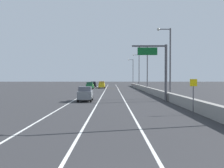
{
  "coord_description": "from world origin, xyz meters",
  "views": [
    {
      "loc": [
        -0.23,
        -5.55,
        3.09
      ],
      "look_at": [
        -0.05,
        47.48,
        1.91
      ],
      "focal_mm": 43.39,
      "sensor_mm": 36.0,
      "label": 1
    }
  ],
  "objects": [
    {
      "name": "overhead_sign_gantry",
      "position": [
        6.16,
        30.11,
        4.73
      ],
      "size": [
        4.68,
        0.36,
        7.5
      ],
      "color": "#47474C",
      "rests_on": "ground_plane"
    },
    {
      "name": "car_black_3",
      "position": [
        -6.59,
        86.92,
        0.95
      ],
      "size": [
        1.85,
        4.75,
        1.9
      ],
      "color": "black",
      "rests_on": "ground_plane"
    },
    {
      "name": "lamp_post_right_second",
      "position": [
        8.23,
        34.85,
        6.04
      ],
      "size": [
        2.14,
        0.44,
        10.57
      ],
      "color": "#4C4C51",
      "rests_on": "ground_plane"
    },
    {
      "name": "lamp_post_right_fourth",
      "position": [
        8.04,
        79.45,
        6.04
      ],
      "size": [
        2.14,
        0.44,
        10.57
      ],
      "color": "#4C4C51",
      "rests_on": "ground_plane"
    },
    {
      "name": "lane_stripe_left",
      "position": [
        -5.5,
        55.0,
        0.0
      ],
      "size": [
        0.16,
        130.0,
        0.0
      ],
      "primitive_type": "cube",
      "color": "silver",
      "rests_on": "ground_plane"
    },
    {
      "name": "lane_stripe_right",
      "position": [
        1.5,
        55.0,
        0.0
      ],
      "size": [
        0.16,
        130.0,
        0.0
      ],
      "primitive_type": "cube",
      "color": "silver",
      "rests_on": "ground_plane"
    },
    {
      "name": "car_yellow_2",
      "position": [
        -3.3,
        75.57,
        1.02
      ],
      "size": [
        1.91,
        4.24,
        2.06
      ],
      "color": "gold",
      "rests_on": "ground_plane"
    },
    {
      "name": "car_red_0",
      "position": [
        -3.63,
        84.16,
        1.0
      ],
      "size": [
        1.85,
        4.38,
        2.02
      ],
      "color": "red",
      "rests_on": "ground_plane"
    },
    {
      "name": "jersey_barrier_right",
      "position": [
        7.5,
        40.0,
        0.55
      ],
      "size": [
        0.6,
        120.0,
        1.1
      ],
      "primitive_type": "cube",
      "color": "gray",
      "rests_on": "ground_plane"
    },
    {
      "name": "car_green_4",
      "position": [
        -6.26,
        68.36,
        1.0
      ],
      "size": [
        1.92,
        4.68,
        2.01
      ],
      "color": "#196033",
      "rests_on": "ground_plane"
    },
    {
      "name": "lamp_post_right_fifth",
      "position": [
        7.88,
        101.76,
        6.04
      ],
      "size": [
        2.14,
        0.44,
        10.57
      ],
      "color": "#4C4C51",
      "rests_on": "ground_plane"
    },
    {
      "name": "car_gray_1",
      "position": [
        -3.76,
        30.2,
        0.97
      ],
      "size": [
        1.93,
        4.09,
        1.96
      ],
      "color": "slate",
      "rests_on": "ground_plane"
    },
    {
      "name": "ground_plane",
      "position": [
        0.0,
        64.0,
        0.0
      ],
      "size": [
        320.0,
        320.0,
        0.0
      ],
      "primitive_type": "plane",
      "color": "#2D2D30"
    },
    {
      "name": "lane_stripe_center",
      "position": [
        -2.0,
        55.0,
        0.0
      ],
      "size": [
        0.16,
        130.0,
        0.0
      ],
      "primitive_type": "cube",
      "color": "silver",
      "rests_on": "ground_plane"
    },
    {
      "name": "speed_advisory_sign",
      "position": [
        6.6,
        17.09,
        1.76
      ],
      "size": [
        0.6,
        0.11,
        3.0
      ],
      "color": "#4C4C51",
      "rests_on": "ground_plane"
    },
    {
      "name": "lamp_post_right_third",
      "position": [
        7.72,
        57.15,
        6.04
      ],
      "size": [
        2.14,
        0.44,
        10.57
      ],
      "color": "#4C4C51",
      "rests_on": "ground_plane"
    }
  ]
}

